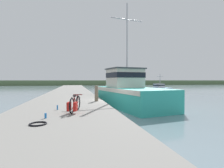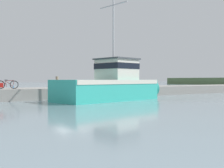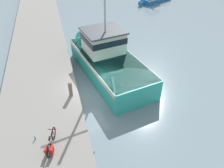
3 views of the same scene
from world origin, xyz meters
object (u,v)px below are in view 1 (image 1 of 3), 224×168
(mooring_post, at_px, (96,93))
(boat_white_moored, at_px, (160,89))
(fishing_boat_main, at_px, (128,92))
(bicycle_touring, at_px, (74,105))
(water_bottle_by_bike, at_px, (46,116))
(water_bottle_on_curb, at_px, (57,107))
(boat_orange_near, at_px, (117,85))

(mooring_post, bearing_deg, boat_white_moored, 53.17)
(boat_white_moored, bearing_deg, fishing_boat_main, 119.48)
(fishing_boat_main, height_order, boat_white_moored, fishing_boat_main)
(bicycle_touring, distance_m, water_bottle_by_bike, 1.51)
(boat_white_moored, distance_m, bicycle_touring, 30.66)
(mooring_post, bearing_deg, water_bottle_on_curb, -126.02)
(fishing_boat_main, bearing_deg, water_bottle_by_bike, -135.67)
(mooring_post, xyz_separation_m, water_bottle_on_curb, (-2.31, -3.18, -0.42))
(water_bottle_on_curb, xyz_separation_m, water_bottle_by_bike, (-0.25, -1.89, -0.02))
(fishing_boat_main, height_order, water_bottle_on_curb, fishing_boat_main)
(fishing_boat_main, distance_m, mooring_post, 4.87)
(fishing_boat_main, relative_size, water_bottle_by_bike, 56.43)
(fishing_boat_main, xyz_separation_m, bicycle_touring, (-4.90, -7.52, -0.02))
(boat_white_moored, relative_size, bicycle_touring, 3.80)
(fishing_boat_main, distance_m, water_bottle_on_curb, 8.79)
(boat_white_moored, height_order, mooring_post, boat_white_moored)
(bicycle_touring, bearing_deg, mooring_post, 84.85)
(boat_orange_near, bearing_deg, mooring_post, 136.50)
(fishing_boat_main, xyz_separation_m, water_bottle_by_bike, (-5.96, -8.57, -0.27))
(boat_orange_near, height_order, water_bottle_by_bike, boat_orange_near)
(boat_white_moored, distance_m, water_bottle_on_curb, 30.44)
(water_bottle_on_curb, relative_size, water_bottle_by_bike, 1.18)
(boat_orange_near, xyz_separation_m, water_bottle_by_bike, (-13.77, -45.02, 0.19))
(fishing_boat_main, relative_size, water_bottle_on_curb, 47.88)
(bicycle_touring, bearing_deg, water_bottle_on_curb, 149.07)
(bicycle_touring, distance_m, water_bottle_on_curb, 1.20)
(boat_orange_near, distance_m, water_bottle_on_curb, 45.20)
(mooring_post, bearing_deg, water_bottle_by_bike, -116.84)
(boat_orange_near, distance_m, mooring_post, 41.49)
(boat_white_moored, height_order, water_bottle_on_curb, boat_white_moored)
(fishing_boat_main, xyz_separation_m, boat_white_moored, (12.49, 17.72, -0.65))
(boat_orange_near, bearing_deg, water_bottle_by_bike, 135.16)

